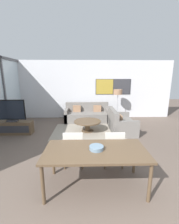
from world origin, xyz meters
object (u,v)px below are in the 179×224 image
Objects in this scene: dining_chair_left at (74,147)px; dining_chair_centre at (113,146)px; tv_console at (13,128)px; fruit_bowl at (96,148)px; sofa_side at (120,124)px; coffee_table at (88,123)px; dining_table at (95,153)px; floor_lamp at (118,94)px; television at (11,111)px; sofa_main at (87,115)px.

dining_chair_left is 1.00× the size of dining_chair_centre.
fruit_bowl reaches higher than tv_console.
dining_chair_centre reaches higher than sofa_side.
tv_console is 3.99m from fruit_bowl.
dining_chair_centre is 3.33× the size of fruit_bowl.
dining_table reaches higher than coffee_table.
floor_lamp reaches higher than coffee_table.
television reaches higher than sofa_side.
television is 0.53× the size of dining_table.
sofa_main is 3.73m from dining_chair_centre.
television is 3.90m from dining_chair_centre.
dining_chair_centre is (0.45, 0.65, -0.19)m from dining_table.
coffee_table is 1.17× the size of dining_chair_centre.
dining_table is (2.81, -2.76, 0.45)m from tv_console.
fruit_bowl is (0.13, -4.33, 0.51)m from sofa_main.
sofa_side is at bearing -97.11° from floor_lamp.
fruit_bowl is (2.83, -2.75, 0.56)m from tv_console.
sofa_main is at bearing 179.86° from floor_lamp.
dining_table is at bearing -44.48° from tv_console.
floor_lamp reaches higher than dining_chair_centre.
dining_table is at bearing -88.56° from sofa_main.
television is at bearing 147.15° from dining_chair_centre.
television is at bearing 92.09° from sofa_side.
television reaches higher than tv_console.
tv_console is 3.17m from dining_chair_left.
floor_lamp reaches higher than tv_console.
sofa_side is 0.76× the size of dining_table.
sofa_main is at bearing 90.00° from coffee_table.
coffee_table is at bearing 4.01° from tv_console.
dining_chair_left is (-1.57, -2.24, 0.21)m from sofa_side.
dining_chair_centre is at bearing -0.71° from dining_chair_left.
television reaches higher than dining_chair_centre.
dining_chair_centre is at bearing -76.25° from coffee_table.
sofa_side is 2.74m from dining_chair_left.
floor_lamp is (4.11, 1.57, 0.42)m from television.
tv_console is 3.97m from dining_table.
dining_chair_left is 3.33× the size of fruit_bowl.
television is 0.96× the size of coffee_table.
floor_lamp reaches higher than television.
fruit_bowl is at bearing -44.24° from television.
sofa_side is (1.23, -1.43, -0.00)m from sofa_main.
tv_console is 4.52m from floor_lamp.
television is 3.95m from fruit_bowl.
fruit_bowl is at bearing -106.46° from floor_lamp.
television is (-0.00, 0.00, 0.62)m from tv_console.
coffee_table is at bearing 103.75° from dining_chair_centre.
television is at bearing -176.01° from coffee_table.
television is 3.97m from sofa_side.
floor_lamp is at bearing 73.54° from fruit_bowl.
fruit_bowl is at bearing -54.45° from dining_chair_left.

